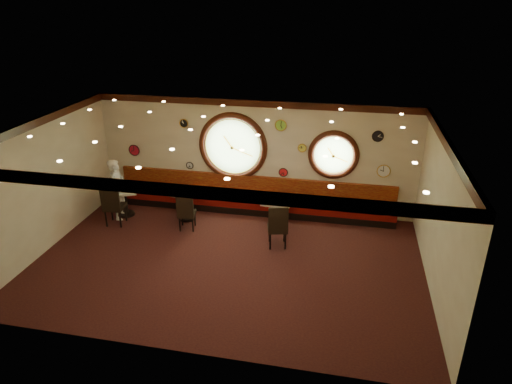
% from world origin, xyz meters
% --- Properties ---
extents(floor, '(9.00, 6.00, 0.00)m').
position_xyz_m(floor, '(0.00, 0.00, 0.00)').
color(floor, black).
rests_on(floor, ground).
extents(ceiling, '(9.00, 6.00, 0.02)m').
position_xyz_m(ceiling, '(0.00, 0.00, 3.20)').
color(ceiling, gold).
rests_on(ceiling, wall_back).
extents(wall_back, '(9.00, 0.02, 3.20)m').
position_xyz_m(wall_back, '(0.00, 3.00, 1.60)').
color(wall_back, beige).
rests_on(wall_back, floor).
extents(wall_front, '(9.00, 0.02, 3.20)m').
position_xyz_m(wall_front, '(0.00, -3.00, 1.60)').
color(wall_front, beige).
rests_on(wall_front, floor).
extents(wall_left, '(0.02, 6.00, 3.20)m').
position_xyz_m(wall_left, '(-4.50, 0.00, 1.60)').
color(wall_left, beige).
rests_on(wall_left, floor).
extents(wall_right, '(0.02, 6.00, 3.20)m').
position_xyz_m(wall_right, '(4.50, 0.00, 1.60)').
color(wall_right, beige).
rests_on(wall_right, floor).
extents(molding_back, '(9.00, 0.10, 0.18)m').
position_xyz_m(molding_back, '(0.00, 2.95, 3.11)').
color(molding_back, black).
rests_on(molding_back, wall_back).
extents(molding_front, '(9.00, 0.10, 0.18)m').
position_xyz_m(molding_front, '(0.00, -2.95, 3.11)').
color(molding_front, black).
rests_on(molding_front, wall_back).
extents(molding_left, '(0.10, 6.00, 0.18)m').
position_xyz_m(molding_left, '(-4.45, 0.00, 3.11)').
color(molding_left, black).
rests_on(molding_left, wall_back).
extents(molding_right, '(0.10, 6.00, 0.18)m').
position_xyz_m(molding_right, '(4.45, 0.00, 3.11)').
color(molding_right, black).
rests_on(molding_right, wall_back).
extents(banquette_base, '(8.00, 0.55, 0.20)m').
position_xyz_m(banquette_base, '(0.00, 2.72, 0.10)').
color(banquette_base, black).
rests_on(banquette_base, floor).
extents(banquette_seat, '(8.00, 0.55, 0.30)m').
position_xyz_m(banquette_seat, '(0.00, 2.72, 0.35)').
color(banquette_seat, '#590807').
rests_on(banquette_seat, banquette_base).
extents(banquette_back, '(8.00, 0.10, 0.55)m').
position_xyz_m(banquette_back, '(0.00, 2.94, 0.75)').
color(banquette_back, '#5C0709').
rests_on(banquette_back, wall_back).
extents(porthole_left_glass, '(1.66, 0.02, 1.66)m').
position_xyz_m(porthole_left_glass, '(-0.60, 3.00, 1.85)').
color(porthole_left_glass, '#A6D57F').
rests_on(porthole_left_glass, wall_back).
extents(porthole_left_frame, '(1.98, 0.18, 1.98)m').
position_xyz_m(porthole_left_frame, '(-0.60, 2.98, 1.85)').
color(porthole_left_frame, black).
rests_on(porthole_left_frame, wall_back).
extents(porthole_left_ring, '(1.61, 0.03, 1.61)m').
position_xyz_m(porthole_left_ring, '(-0.60, 2.95, 1.85)').
color(porthole_left_ring, gold).
rests_on(porthole_left_ring, wall_back).
extents(porthole_right_glass, '(1.10, 0.02, 1.10)m').
position_xyz_m(porthole_right_glass, '(2.20, 3.00, 1.80)').
color(porthole_right_glass, '#A6D57F').
rests_on(porthole_right_glass, wall_back).
extents(porthole_right_frame, '(1.38, 0.18, 1.38)m').
position_xyz_m(porthole_right_frame, '(2.20, 2.98, 1.80)').
color(porthole_right_frame, black).
rests_on(porthole_right_frame, wall_back).
extents(porthole_right_ring, '(1.09, 0.03, 1.09)m').
position_xyz_m(porthole_right_ring, '(2.20, 2.95, 1.80)').
color(porthole_right_ring, gold).
rests_on(porthole_right_ring, wall_back).
extents(wall_clock_0, '(0.30, 0.03, 0.30)m').
position_xyz_m(wall_clock_0, '(0.75, 2.96, 2.55)').
color(wall_clock_0, '#80C23C').
rests_on(wall_clock_0, wall_back).
extents(wall_clock_1, '(0.20, 0.03, 0.20)m').
position_xyz_m(wall_clock_1, '(-1.90, 2.96, 1.20)').
color(wall_clock_1, silver).
rests_on(wall_clock_1, wall_back).
extents(wall_clock_2, '(0.34, 0.03, 0.34)m').
position_xyz_m(wall_clock_2, '(3.55, 2.96, 1.45)').
color(wall_clock_2, white).
rests_on(wall_clock_2, wall_back).
extents(wall_clock_3, '(0.28, 0.03, 0.28)m').
position_xyz_m(wall_clock_3, '(3.30, 2.96, 2.40)').
color(wall_clock_3, black).
rests_on(wall_clock_3, wall_back).
extents(wall_clock_4, '(0.32, 0.03, 0.32)m').
position_xyz_m(wall_clock_4, '(-3.60, 2.96, 1.55)').
color(wall_clock_4, red).
rests_on(wall_clock_4, wall_back).
extents(wall_clock_5, '(0.24, 0.03, 0.24)m').
position_xyz_m(wall_clock_5, '(-2.00, 2.96, 2.45)').
color(wall_clock_5, black).
rests_on(wall_clock_5, wall_back).
extents(wall_clock_6, '(0.24, 0.03, 0.24)m').
position_xyz_m(wall_clock_6, '(0.85, 2.96, 1.20)').
color(wall_clock_6, red).
rests_on(wall_clock_6, wall_back).
extents(wall_clock_7, '(0.22, 0.03, 0.22)m').
position_xyz_m(wall_clock_7, '(1.35, 2.96, 1.95)').
color(wall_clock_7, '#E2DF4B').
rests_on(wall_clock_7, wall_back).
extents(table_a, '(0.93, 0.93, 0.78)m').
position_xyz_m(table_a, '(-3.46, 1.81, 0.49)').
color(table_a, black).
rests_on(table_a, floor).
extents(table_b, '(0.88, 0.88, 0.84)m').
position_xyz_m(table_b, '(-1.69, 1.93, 0.53)').
color(table_b, black).
rests_on(table_b, floor).
extents(table_c, '(0.76, 0.76, 0.83)m').
position_xyz_m(table_c, '(0.85, 1.92, 0.52)').
color(table_c, black).
rests_on(table_c, floor).
extents(chair_a, '(0.55, 0.55, 0.75)m').
position_xyz_m(chair_a, '(-3.47, 1.15, 0.69)').
color(chair_a, black).
rests_on(chair_a, floor).
extents(chair_b, '(0.50, 0.50, 0.65)m').
position_xyz_m(chair_b, '(-1.47, 1.29, 0.60)').
color(chair_b, black).
rests_on(chair_b, floor).
extents(chair_c, '(0.57, 0.57, 0.71)m').
position_xyz_m(chair_c, '(1.04, 0.89, 0.65)').
color(chair_c, black).
rests_on(chair_c, floor).
extents(condiment_a_salt, '(0.04, 0.04, 0.11)m').
position_xyz_m(condiment_a_salt, '(-3.59, 1.88, 0.83)').
color(condiment_a_salt, silver).
rests_on(condiment_a_salt, table_a).
extents(condiment_b_salt, '(0.04, 0.04, 0.11)m').
position_xyz_m(condiment_b_salt, '(-1.83, 2.02, 0.89)').
color(condiment_b_salt, silver).
rests_on(condiment_b_salt, table_b).
extents(condiment_c_salt, '(0.03, 0.03, 0.09)m').
position_xyz_m(condiment_c_salt, '(0.78, 2.02, 0.88)').
color(condiment_c_salt, silver).
rests_on(condiment_c_salt, table_c).
extents(condiment_a_pepper, '(0.03, 0.03, 0.10)m').
position_xyz_m(condiment_a_pepper, '(-3.43, 1.76, 0.83)').
color(condiment_a_pepper, silver).
rests_on(condiment_a_pepper, table_a).
extents(condiment_b_pepper, '(0.04, 0.04, 0.11)m').
position_xyz_m(condiment_b_pepper, '(-1.62, 1.86, 0.89)').
color(condiment_b_pepper, silver).
rests_on(condiment_b_pepper, table_b).
extents(condiment_c_pepper, '(0.04, 0.04, 0.10)m').
position_xyz_m(condiment_c_pepper, '(0.80, 1.93, 0.88)').
color(condiment_c_pepper, silver).
rests_on(condiment_c_pepper, table_c).
extents(condiment_a_bottle, '(0.05, 0.05, 0.17)m').
position_xyz_m(condiment_a_bottle, '(-3.36, 1.89, 0.87)').
color(condiment_a_bottle, gold).
rests_on(condiment_a_bottle, table_a).
extents(condiment_b_bottle, '(0.05, 0.05, 0.17)m').
position_xyz_m(condiment_b_bottle, '(-1.61, 2.01, 0.93)').
color(condiment_b_bottle, '#C77E2F').
rests_on(condiment_b_bottle, table_b).
extents(condiment_c_bottle, '(0.05, 0.05, 0.17)m').
position_xyz_m(condiment_c_bottle, '(0.96, 1.98, 0.92)').
color(condiment_c_bottle, gold).
rests_on(condiment_c_bottle, table_c).
extents(waiter, '(0.46, 0.66, 1.72)m').
position_xyz_m(waiter, '(-3.53, 1.63, 0.86)').
color(waiter, white).
rests_on(waiter, floor).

